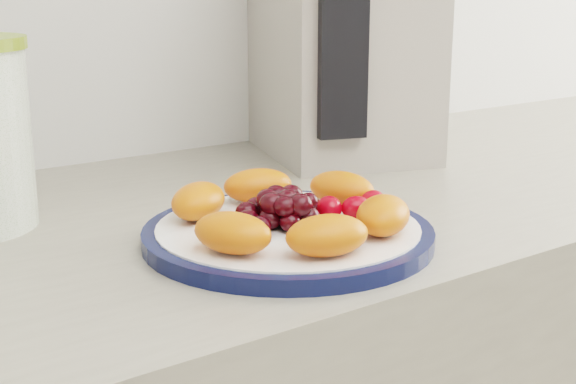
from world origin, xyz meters
TOP-DOWN VIEW (x-y plane):
  - plate_rim at (-0.09, 1.06)m, footprint 0.28×0.28m
  - plate_face at (-0.09, 1.06)m, footprint 0.25×0.25m
  - appliance_body at (0.21, 1.36)m, footprint 0.28×0.34m
  - appliance_panel at (0.11, 1.23)m, footprint 0.06×0.04m
  - fruit_plate at (-0.09, 1.06)m, footprint 0.24×0.24m

SIDE VIEW (x-z plane):
  - plate_rim at x=-0.09m, z-range 0.90..0.91m
  - plate_face at x=-0.09m, z-range 0.90..0.92m
  - fruit_plate at x=-0.09m, z-range 0.92..0.95m
  - appliance_body at x=0.21m, z-range 0.90..1.26m
  - appliance_panel at x=0.11m, z-range 0.95..1.22m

